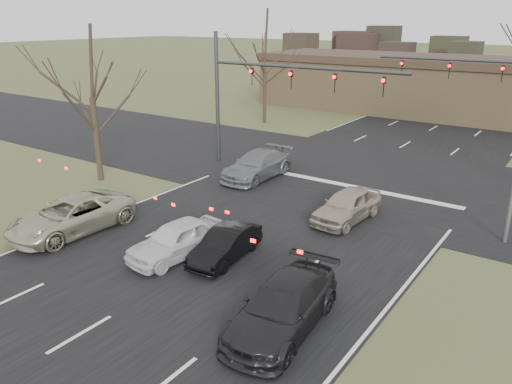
% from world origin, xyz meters
% --- Properties ---
extents(ground, '(360.00, 360.00, 0.00)m').
position_xyz_m(ground, '(0.00, 0.00, 0.00)').
color(ground, '#49552D').
rests_on(ground, ground).
extents(road_main, '(14.00, 300.00, 0.02)m').
position_xyz_m(road_main, '(0.00, 60.00, 0.01)').
color(road_main, black).
rests_on(road_main, ground).
extents(road_cross, '(200.00, 14.00, 0.02)m').
position_xyz_m(road_cross, '(0.00, 15.00, 0.01)').
color(road_cross, black).
rests_on(road_cross, ground).
extents(building, '(42.40, 10.40, 5.30)m').
position_xyz_m(building, '(2.00, 38.00, 2.67)').
color(building, '#8F724D').
rests_on(building, ground).
extents(mast_arm_near, '(12.12, 0.24, 8.00)m').
position_xyz_m(mast_arm_near, '(-5.23, 13.00, 5.07)').
color(mast_arm_near, '#383A3D').
rests_on(mast_arm_near, ground).
extents(mast_arm_far, '(11.12, 0.24, 8.00)m').
position_xyz_m(mast_arm_far, '(6.18, 23.00, 5.02)').
color(mast_arm_far, '#383A3D').
rests_on(mast_arm_far, ground).
extents(tree_left_near, '(5.10, 5.10, 8.50)m').
position_xyz_m(tree_left_near, '(-11.50, 6.00, 6.57)').
color(tree_left_near, black).
rests_on(tree_left_near, ground).
extents(tree_left_far, '(5.70, 5.70, 9.50)m').
position_xyz_m(tree_left_far, '(-13.00, 25.00, 7.34)').
color(tree_left_far, black).
rests_on(tree_left_far, ground).
extents(car_silver_suv, '(2.72, 5.55, 1.52)m').
position_xyz_m(car_silver_suv, '(-6.50, 0.51, 0.76)').
color(car_silver_suv, '#B0AA8E').
rests_on(car_silver_suv, ground).
extents(car_white_sedan, '(2.19, 4.32, 1.41)m').
position_xyz_m(car_white_sedan, '(-1.19, 1.38, 0.71)').
color(car_white_sedan, silver).
rests_on(car_white_sedan, ground).
extents(car_black_hatch, '(1.69, 3.79, 1.21)m').
position_xyz_m(car_black_hatch, '(0.50, 2.25, 0.60)').
color(car_black_hatch, black).
rests_on(car_black_hatch, ground).
extents(car_charcoal_sedan, '(2.52, 5.16, 1.45)m').
position_xyz_m(car_charcoal_sedan, '(4.66, -0.33, 0.72)').
color(car_charcoal_sedan, black).
rests_on(car_charcoal_sedan, ground).
extents(car_grey_ahead, '(2.14, 5.23, 1.52)m').
position_xyz_m(car_grey_ahead, '(-4.37, 11.40, 0.76)').
color(car_grey_ahead, slate).
rests_on(car_grey_ahead, ground).
extents(car_silver_ahead, '(2.04, 4.36, 1.44)m').
position_xyz_m(car_silver_ahead, '(2.62, 8.45, 0.72)').
color(car_silver_ahead, '#AA9B8A').
rests_on(car_silver_ahead, ground).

